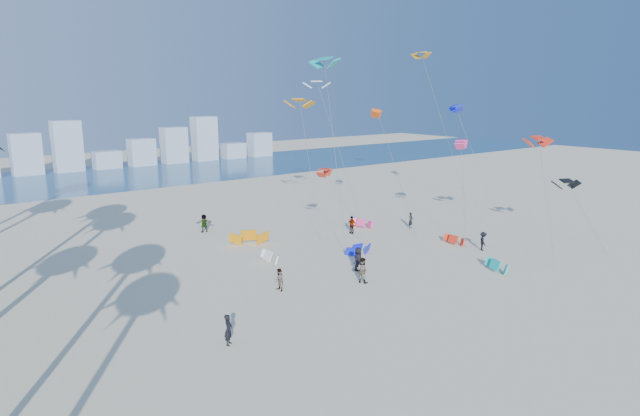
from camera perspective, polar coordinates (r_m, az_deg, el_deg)
ground at (r=29.31m, az=15.28°, el=-14.59°), size 220.00×220.00×0.00m
ocean at (r=90.82m, az=-23.94°, el=2.73°), size 220.00×220.00×0.00m
kitesurfer_near at (r=29.49m, az=-9.50°, el=-12.36°), size 0.71×0.71×1.66m
kitesurfer_mid at (r=38.12m, az=4.41°, el=-6.45°), size 0.95×1.06×1.79m
kitesurfers_far at (r=46.35m, az=0.82°, el=-3.16°), size 20.25×20.86×1.76m
grounded_kites at (r=46.20m, az=1.52°, el=-3.70°), size 16.45×20.57×1.10m
flying_kites at (r=52.16m, az=9.00°, el=10.19°), size 24.30×27.67×17.83m
distant_skyline at (r=99.88m, az=-26.18°, el=5.07°), size 85.00×3.00×8.40m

